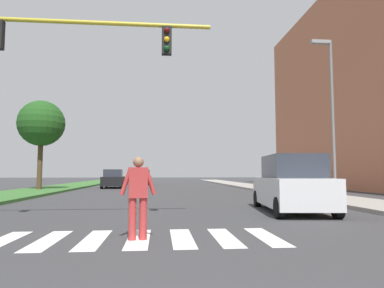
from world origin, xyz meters
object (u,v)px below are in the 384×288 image
(street_lamp_right, at_px, (330,104))
(sedan_distant, at_px, (143,178))
(pedestrian_performer, at_px, (138,194))
(suv_crossing, at_px, (291,185))
(sedan_midblock, at_px, (113,179))
(tree_far, at_px, (41,124))

(street_lamp_right, height_order, sedan_distant, street_lamp_right)
(pedestrian_performer, height_order, suv_crossing, suv_crossing)
(street_lamp_right, height_order, sedan_midblock, street_lamp_right)
(tree_far, relative_size, suv_crossing, 1.38)
(tree_far, height_order, pedestrian_performer, tree_far)
(sedan_midblock, bearing_deg, tree_far, -131.67)
(tree_far, xyz_separation_m, sedan_distant, (6.93, 13.70, -4.23))
(suv_crossing, xyz_separation_m, sedan_distant, (-6.52, 28.38, -0.15))
(tree_far, xyz_separation_m, street_lamp_right, (16.79, -11.20, -0.41))
(street_lamp_right, distance_m, pedestrian_performer, 12.21)
(suv_crossing, bearing_deg, sedan_distant, 102.94)
(sedan_distant, bearing_deg, sedan_midblock, -104.91)
(street_lamp_right, xyz_separation_m, sedan_midblock, (-12.10, 16.46, -3.82))
(sedan_distant, bearing_deg, suv_crossing, -77.06)
(street_lamp_right, xyz_separation_m, sedan_distant, (-9.86, 24.90, -3.82))
(tree_far, distance_m, suv_crossing, 20.33)
(suv_crossing, bearing_deg, tree_far, 132.50)
(suv_crossing, bearing_deg, pedestrian_performer, -137.64)
(tree_far, height_order, suv_crossing, tree_far)
(suv_crossing, relative_size, sedan_midblock, 1.03)
(sedan_midblock, bearing_deg, street_lamp_right, -53.68)
(pedestrian_performer, relative_size, sedan_distant, 0.40)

